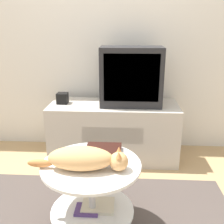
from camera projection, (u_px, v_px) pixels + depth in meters
wall_back at (105, 27)px, 2.68m from camera, size 8.00×0.05×2.60m
tv_stand at (114, 131)px, 2.68m from camera, size 1.27×0.50×0.58m
tv at (131, 77)px, 2.48m from camera, size 0.58×0.29×0.56m
speaker at (62, 98)px, 2.61m from camera, size 0.10×0.10×0.10m
coffee_table at (92, 188)px, 1.66m from camera, size 0.61×0.61×0.50m
dvd_box at (103, 152)px, 1.71m from camera, size 0.23×0.22×0.04m
cat at (85, 159)px, 1.52m from camera, size 0.60×0.17×0.14m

